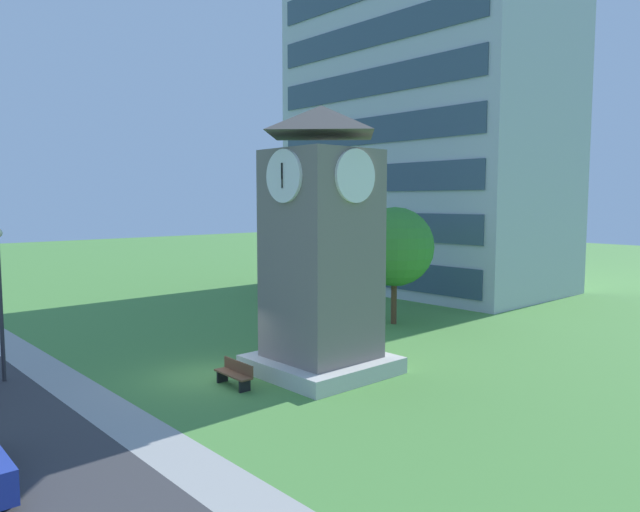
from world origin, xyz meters
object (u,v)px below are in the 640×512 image
clock_tower (321,256)px  park_bench (235,374)px  street_lamp (0,286)px  tree_by_building (395,247)px

clock_tower → park_bench: (-0.71, -3.44, -3.98)m
clock_tower → park_bench: size_ratio=5.50×
street_lamp → park_bench: bearing=43.7°
clock_tower → street_lamp: size_ratio=1.80×
park_bench → street_lamp: street_lamp is taller
street_lamp → tree_by_building: (2.85, 18.05, 0.62)m
park_bench → tree_by_building: tree_by_building is taller
park_bench → clock_tower: bearing=78.4°
park_bench → street_lamp: size_ratio=0.33×
clock_tower → park_bench: clock_tower is taller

